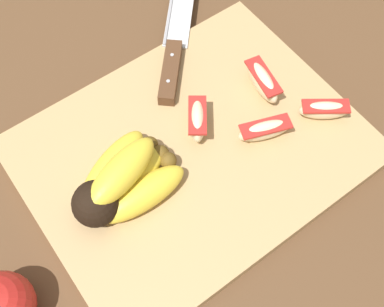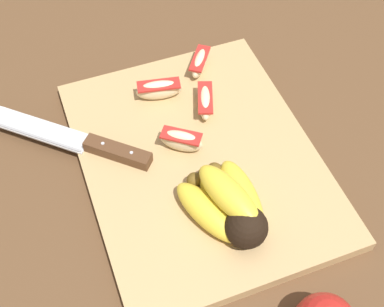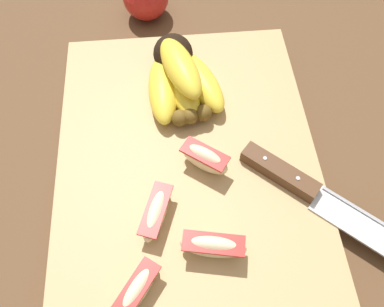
{
  "view_description": "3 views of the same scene",
  "coord_description": "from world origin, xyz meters",
  "px_view_note": "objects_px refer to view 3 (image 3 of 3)",
  "views": [
    {
      "loc": [
        0.18,
        0.25,
        0.56
      ],
      "look_at": [
        0.01,
        0.03,
        0.05
      ],
      "focal_mm": 45.42,
      "sensor_mm": 36.0,
      "label": 1
    },
    {
      "loc": [
        0.41,
        -0.16,
        0.62
      ],
      "look_at": [
        0.01,
        -0.01,
        0.04
      ],
      "focal_mm": 48.68,
      "sensor_mm": 36.0,
      "label": 2
    },
    {
      "loc": [
        -0.25,
        0.02,
        0.45
      ],
      "look_at": [
        -0.01,
        0.0,
        0.04
      ],
      "focal_mm": 36.58,
      "sensor_mm": 36.0,
      "label": 3
    }
  ],
  "objects_px": {
    "banana_bunch": "(180,77)",
    "apple_wedge_extra": "(205,159)",
    "apple_wedge_near": "(213,246)",
    "apple_wedge_middle": "(156,212)",
    "chefs_knife": "(315,194)",
    "apple_wedge_far": "(137,289)"
  },
  "relations": [
    {
      "from": "apple_wedge_middle",
      "to": "chefs_knife",
      "type": "bearing_deg",
      "value": -87.09
    },
    {
      "from": "apple_wedge_near",
      "to": "apple_wedge_extra",
      "type": "relative_size",
      "value": 1.18
    },
    {
      "from": "chefs_knife",
      "to": "apple_wedge_middle",
      "type": "bearing_deg",
      "value": 92.91
    },
    {
      "from": "chefs_knife",
      "to": "apple_wedge_near",
      "type": "height_order",
      "value": "apple_wedge_near"
    },
    {
      "from": "chefs_knife",
      "to": "apple_wedge_extra",
      "type": "xyz_separation_m",
      "value": [
        0.05,
        0.13,
        0.01
      ]
    },
    {
      "from": "banana_bunch",
      "to": "chefs_knife",
      "type": "height_order",
      "value": "banana_bunch"
    },
    {
      "from": "chefs_knife",
      "to": "apple_wedge_far",
      "type": "distance_m",
      "value": 0.23
    },
    {
      "from": "apple_wedge_middle",
      "to": "apple_wedge_far",
      "type": "height_order",
      "value": "same"
    },
    {
      "from": "apple_wedge_near",
      "to": "apple_wedge_middle",
      "type": "xyz_separation_m",
      "value": [
        0.05,
        0.06,
        -0.0
      ]
    },
    {
      "from": "apple_wedge_far",
      "to": "apple_wedge_extra",
      "type": "relative_size",
      "value": 1.03
    },
    {
      "from": "banana_bunch",
      "to": "apple_wedge_extra",
      "type": "bearing_deg",
      "value": -170.93
    },
    {
      "from": "apple_wedge_near",
      "to": "apple_wedge_far",
      "type": "bearing_deg",
      "value": 114.25
    },
    {
      "from": "chefs_knife",
      "to": "apple_wedge_middle",
      "type": "height_order",
      "value": "apple_wedge_middle"
    },
    {
      "from": "apple_wedge_middle",
      "to": "apple_wedge_extra",
      "type": "distance_m",
      "value": 0.09
    },
    {
      "from": "banana_bunch",
      "to": "apple_wedge_far",
      "type": "bearing_deg",
      "value": 166.73
    },
    {
      "from": "apple_wedge_middle",
      "to": "apple_wedge_far",
      "type": "relative_size",
      "value": 1.13
    },
    {
      "from": "chefs_knife",
      "to": "apple_wedge_far",
      "type": "xyz_separation_m",
      "value": [
        -0.09,
        0.21,
        0.01
      ]
    },
    {
      "from": "apple_wedge_near",
      "to": "apple_wedge_extra",
      "type": "height_order",
      "value": "apple_wedge_extra"
    },
    {
      "from": "banana_bunch",
      "to": "apple_wedge_middle",
      "type": "height_order",
      "value": "banana_bunch"
    },
    {
      "from": "banana_bunch",
      "to": "apple_wedge_far",
      "type": "height_order",
      "value": "banana_bunch"
    },
    {
      "from": "apple_wedge_far",
      "to": "apple_wedge_near",
      "type": "bearing_deg",
      "value": -65.75
    },
    {
      "from": "banana_bunch",
      "to": "chefs_knife",
      "type": "xyz_separation_m",
      "value": [
        -0.18,
        -0.15,
        -0.02
      ]
    }
  ]
}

